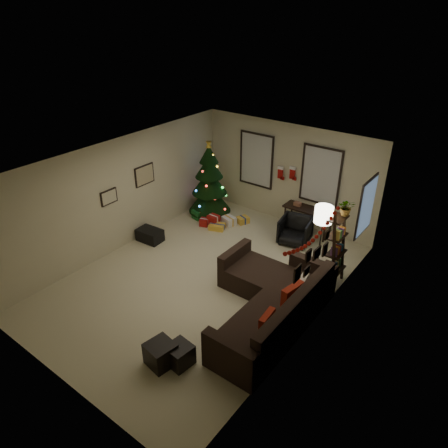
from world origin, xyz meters
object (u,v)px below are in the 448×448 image
Objects in this scene: christmas_tree at (209,184)px; desk at (308,212)px; desk_chair at (295,231)px; sofa at (271,304)px; bookshelf at (337,248)px.

desk is at bearing 14.14° from christmas_tree.
christmas_tree reaches higher than desk_chair.
sofa is at bearing -36.37° from christmas_tree.
bookshelf is (0.50, 1.76, 0.56)m from sofa.
bookshelf is (4.17, -0.94, -0.05)m from christmas_tree.
sofa is at bearing -74.03° from desk.
desk_chair is at bearing 109.53° from sofa.
bookshelf is at bearing 74.22° from sofa.
sofa is 1.73× the size of bookshelf.
sofa reaches higher than desk_chair.
desk is at bearing 105.97° from sofa.
sofa is 2.40× the size of desk.
desk is 0.70m from desk_chair.
christmas_tree is 4.27m from bookshelf.
desk_chair is 1.83m from bookshelf.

